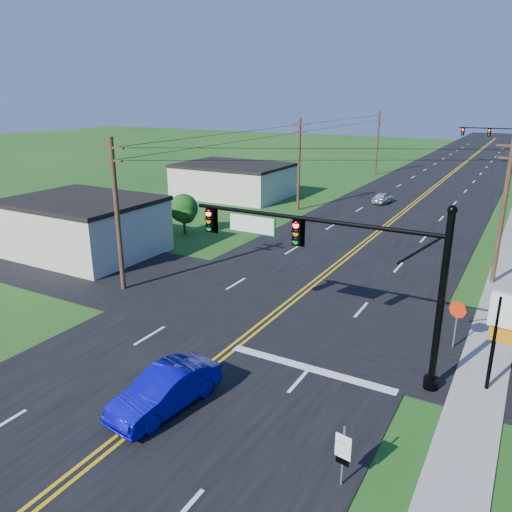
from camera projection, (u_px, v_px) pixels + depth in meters
The scene contains 16 objects.
ground at pixel (124, 431), 17.40m from camera, with size 260.00×260.00×0.00m, color #184C15.
road_main at pixel (424, 194), 58.83m from camera, with size 16.00×220.00×0.04m, color black.
road_cross at pixel (279, 308), 27.34m from camera, with size 70.00×10.00×0.04m, color black.
signal_mast_main at pixel (331, 259), 20.54m from camera, with size 11.30×0.60×7.48m.
signal_mast_far at pixel (495, 138), 80.23m from camera, with size 10.98×0.60×7.48m.
cream_bldg_near at pixel (84, 226), 36.29m from camera, with size 10.20×8.20×4.10m.
cream_bldg_far at pixel (234, 180), 57.18m from camera, with size 12.20×9.20×3.70m.
utility_pole_left_a at pixel (117, 213), 28.66m from camera, with size 1.80×0.28×9.00m.
utility_pole_left_b at pixel (299, 163), 49.38m from camera, with size 1.80×0.28×9.00m.
utility_pole_left_c at pixel (377, 142), 71.76m from camera, with size 1.80×0.28×9.00m.
utility_pole_right_a at pixel (503, 209), 29.60m from camera, with size 1.80×0.28×9.00m.
tree_left at pixel (184, 208), 41.49m from camera, with size 2.40×2.40×3.37m.
blue_car at pixel (165, 391), 18.43m from camera, with size 1.61×4.62×1.52m, color #08079D.
distant_car at pixel (383, 198), 53.56m from camera, with size 1.38×3.43×1.17m, color silver.
route_sign at pixel (343, 452), 14.60m from camera, with size 0.52×0.12×2.09m.
stop_sign at pixel (457, 314), 22.58m from camera, with size 0.81×0.32×2.37m.
Camera 1 is at (11.22, -10.50, 11.20)m, focal length 35.00 mm.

